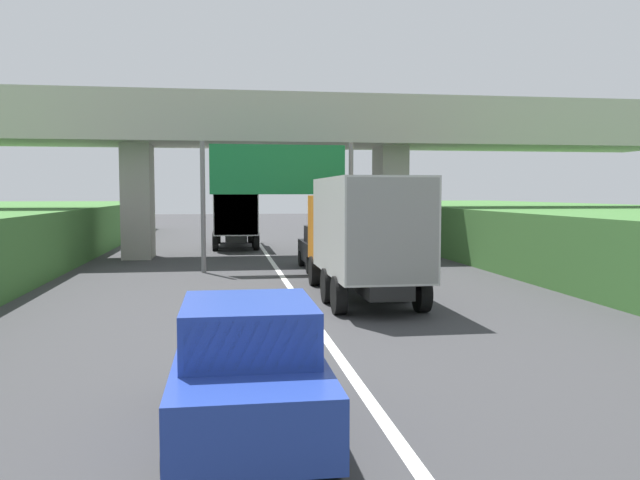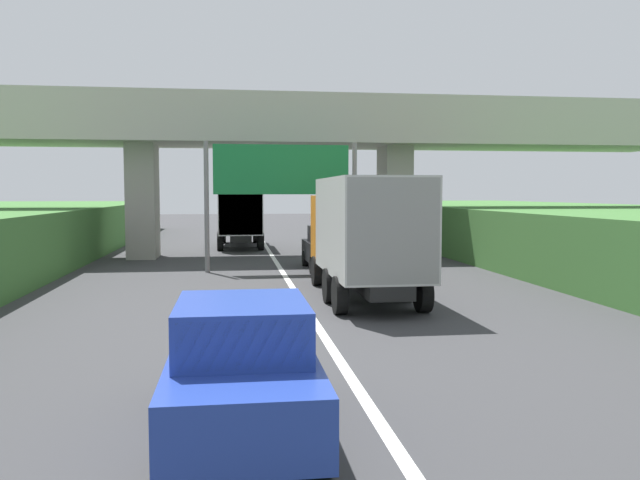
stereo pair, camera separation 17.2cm
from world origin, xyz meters
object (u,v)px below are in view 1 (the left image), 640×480
Objects in this scene: car_black at (326,248)px; car_blue at (248,369)px; truck_orange at (362,231)px; truck_white at (235,212)px; overhead_highway_sign at (278,177)px.

car_blue is at bearing -102.20° from car_black.
car_black is 1.00× the size of car_blue.
truck_orange reaches higher than car_black.
truck_white is 28.44m from car_blue.
overhead_highway_sign is 1.43× the size of car_black.
truck_orange is at bearing -90.75° from car_black.
truck_orange is 1.78× the size of car_blue.
car_blue is (-0.33, -28.42, -1.08)m from truck_white.
truck_white and truck_orange have the same top height.
overhead_highway_sign reaches higher than car_black.
car_blue is at bearing -96.08° from overhead_highway_sign.
truck_white is 1.78× the size of car_blue.
truck_orange reaches higher than car_blue.
overhead_highway_sign is 7.25m from truck_orange.
overhead_highway_sign is 11.77m from truck_white.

